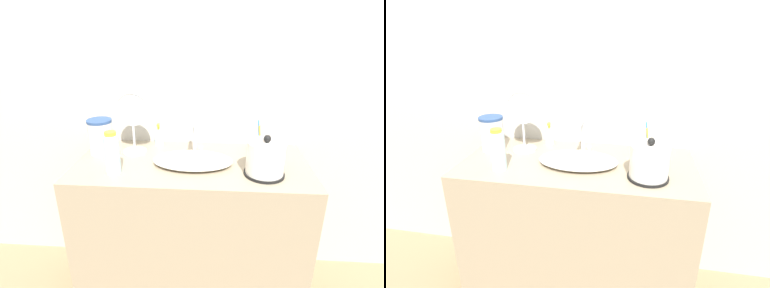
# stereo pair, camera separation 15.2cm
# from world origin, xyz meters

# --- Properties ---
(wall_back) EXTENTS (6.00, 0.04, 2.60)m
(wall_back) POSITION_xyz_m (0.00, 0.59, 1.30)
(wall_back) COLOR beige
(wall_back) RESTS_ON ground_plane
(vanity_counter) EXTENTS (1.20, 0.57, 0.86)m
(vanity_counter) POSITION_xyz_m (0.00, 0.28, 0.43)
(vanity_counter) COLOR gray
(vanity_counter) RESTS_ON ground_plane
(sink_basin) EXTENTS (0.41, 0.25, 0.04)m
(sink_basin) POSITION_xyz_m (0.01, 0.26, 0.88)
(sink_basin) COLOR silver
(sink_basin) RESTS_ON vanity_counter
(faucet) EXTENTS (0.06, 0.12, 0.20)m
(faucet) POSITION_xyz_m (0.01, 0.40, 0.97)
(faucet) COLOR silver
(faucet) RESTS_ON vanity_counter
(electric_kettle) EXTENTS (0.19, 0.19, 0.20)m
(electric_kettle) POSITION_xyz_m (0.35, 0.17, 0.93)
(electric_kettle) COLOR black
(electric_kettle) RESTS_ON vanity_counter
(toothbrush_cup) EXTENTS (0.08, 0.08, 0.22)m
(toothbrush_cup) POSITION_xyz_m (0.35, 0.34, 0.91)
(toothbrush_cup) COLOR #232328
(toothbrush_cup) RESTS_ON vanity_counter
(lotion_bottle) EXTENTS (0.05, 0.05, 0.14)m
(lotion_bottle) POSITION_xyz_m (-0.21, 0.50, 0.91)
(lotion_bottle) COLOR silver
(lotion_bottle) RESTS_ON vanity_counter
(shampoo_bottle) EXTENTS (0.07, 0.07, 0.21)m
(shampoo_bottle) POSITION_xyz_m (-0.36, 0.13, 0.96)
(shampoo_bottle) COLOR silver
(shampoo_bottle) RESTS_ON vanity_counter
(vanity_mirror) EXTENTS (0.19, 0.13, 0.34)m
(vanity_mirror) POSITION_xyz_m (-0.33, 0.39, 1.04)
(vanity_mirror) COLOR silver
(vanity_mirror) RESTS_ON vanity_counter
(water_pitcher) EXTENTS (0.13, 0.13, 0.19)m
(water_pitcher) POSITION_xyz_m (-0.50, 0.37, 0.95)
(water_pitcher) COLOR silver
(water_pitcher) RESTS_ON vanity_counter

